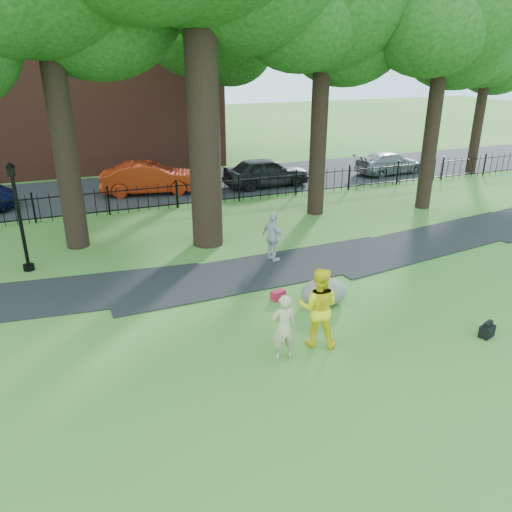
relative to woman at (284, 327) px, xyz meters
name	(u,v)px	position (x,y,z in m)	size (l,w,h in m)	color
ground	(287,335)	(0.50, 0.86, -0.80)	(120.00, 120.00, 0.00)	#306E26
footpath	(265,271)	(1.50, 4.76, -0.80)	(36.00, 2.60, 0.03)	black
street	(160,188)	(0.50, 16.86, -0.80)	(80.00, 7.00, 0.02)	black
iron_fence	(177,195)	(0.50, 12.86, -0.20)	(44.00, 0.04, 1.20)	black
brick_building	(59,64)	(-3.50, 24.86, 5.20)	(18.00, 8.00, 12.00)	brown
tree_row	(203,2)	(1.02, 9.26, 7.35)	(26.82, 7.96, 12.42)	black
woman	(284,327)	(0.00, 0.00, 0.00)	(0.58, 0.38, 1.60)	tan
man	(318,307)	(1.00, 0.24, 0.19)	(0.96, 0.75, 1.98)	yellow
pedestrian	(273,237)	(2.08, 5.44, 0.06)	(1.00, 0.42, 1.71)	#BABBC0
boulder	(324,290)	(2.19, 2.08, -0.41)	(1.33, 1.00, 0.78)	#625F51
lamppost	(20,219)	(-5.62, 7.63, 0.92)	(0.35, 0.35, 3.52)	black
backpack	(487,331)	(5.09, -1.00, -0.65)	(0.40, 0.25, 0.30)	black
red_bag	(278,295)	(1.08, 2.74, -0.67)	(0.39, 0.24, 0.27)	maroon
red_sedan	(149,178)	(-0.18, 15.87, -0.02)	(1.66, 4.77, 1.57)	#A5250C
grey_car	(266,172)	(5.82, 15.10, -0.03)	(1.82, 4.53, 1.54)	black
silver_car	(389,163)	(13.68, 15.26, -0.18)	(1.76, 4.32, 1.25)	gray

